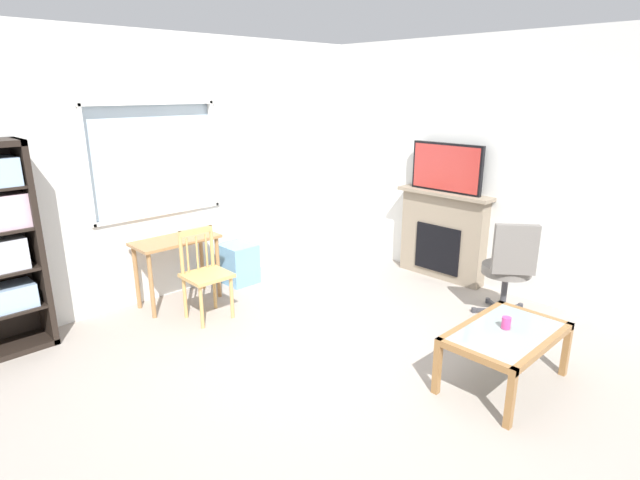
# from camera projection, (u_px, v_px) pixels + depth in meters

# --- Properties ---
(ground) EXTENTS (6.10, 5.89, 0.02)m
(ground) POSITION_uv_depth(u_px,v_px,m) (332.00, 370.00, 4.15)
(ground) COLOR #9E9389
(wall_back_with_window) EXTENTS (5.10, 0.15, 2.77)m
(wall_back_with_window) POSITION_uv_depth(u_px,v_px,m) (173.00, 169.00, 5.44)
(wall_back_with_window) COLOR silver
(wall_back_with_window) RESTS_ON ground
(wall_right) EXTENTS (0.12, 5.09, 2.77)m
(wall_right) POSITION_uv_depth(u_px,v_px,m) (501.00, 168.00, 5.49)
(wall_right) COLOR silver
(wall_right) RESTS_ON ground
(desk_under_window) EXTENTS (0.87, 0.43, 0.71)m
(desk_under_window) POSITION_uv_depth(u_px,v_px,m) (177.00, 251.00, 5.28)
(desk_under_window) COLOR #A37547
(desk_under_window) RESTS_ON ground
(wooden_chair) EXTENTS (0.43, 0.41, 0.90)m
(wooden_chair) POSITION_uv_depth(u_px,v_px,m) (205.00, 273.00, 4.97)
(wooden_chair) COLOR tan
(wooden_chair) RESTS_ON ground
(plastic_drawer_unit) EXTENTS (0.35, 0.40, 0.47)m
(plastic_drawer_unit) POSITION_uv_depth(u_px,v_px,m) (238.00, 263.00, 5.95)
(plastic_drawer_unit) COLOR #72ADDB
(plastic_drawer_unit) RESTS_ON ground
(fireplace) EXTENTS (0.26, 1.17, 1.06)m
(fireplace) POSITION_uv_depth(u_px,v_px,m) (442.00, 235.00, 6.02)
(fireplace) COLOR gray
(fireplace) RESTS_ON ground
(tv) EXTENTS (0.06, 0.90, 0.56)m
(tv) POSITION_uv_depth(u_px,v_px,m) (446.00, 168.00, 5.78)
(tv) COLOR black
(tv) RESTS_ON fireplace
(office_chair) EXTENTS (0.62, 0.58, 1.00)m
(office_chair) POSITION_uv_depth(u_px,v_px,m) (509.00, 265.00, 4.92)
(office_chair) COLOR slate
(office_chair) RESTS_ON ground
(coffee_table) EXTENTS (1.00, 0.62, 0.45)m
(coffee_table) POSITION_uv_depth(u_px,v_px,m) (506.00, 339.00, 3.83)
(coffee_table) COLOR #8C9E99
(coffee_table) RESTS_ON ground
(sippy_cup) EXTENTS (0.07, 0.07, 0.09)m
(sippy_cup) POSITION_uv_depth(u_px,v_px,m) (506.00, 323.00, 3.84)
(sippy_cup) COLOR #DB3D84
(sippy_cup) RESTS_ON coffee_table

